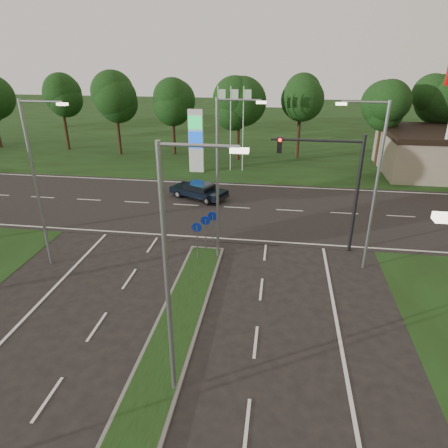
# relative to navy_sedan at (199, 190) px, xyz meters

# --- Properties ---
(verge_far) EXTENTS (160.00, 50.00, 0.02)m
(verge_far) POSITION_rel_navy_sedan_xyz_m (2.29, 29.35, -0.68)
(verge_far) COLOR black
(verge_far) RESTS_ON ground
(cross_road) EXTENTS (160.00, 12.00, 0.02)m
(cross_road) POSITION_rel_navy_sedan_xyz_m (2.29, -1.65, -0.68)
(cross_road) COLOR black
(cross_road) RESTS_ON ground
(median_kerb) EXTENTS (2.00, 26.00, 0.12)m
(median_kerb) POSITION_rel_navy_sedan_xyz_m (2.29, -21.65, -0.62)
(median_kerb) COLOR slate
(median_kerb) RESTS_ON ground
(streetlight_median_near) EXTENTS (2.53, 0.22, 9.00)m
(streetlight_median_near) POSITION_rel_navy_sedan_xyz_m (3.29, -19.65, 4.40)
(streetlight_median_near) COLOR gray
(streetlight_median_near) RESTS_ON ground
(streetlight_median_far) EXTENTS (2.53, 0.22, 9.00)m
(streetlight_median_far) POSITION_rel_navy_sedan_xyz_m (3.29, -9.65, 4.40)
(streetlight_median_far) COLOR gray
(streetlight_median_far) RESTS_ON ground
(streetlight_left_far) EXTENTS (2.53, 0.22, 9.00)m
(streetlight_left_far) POSITION_rel_navy_sedan_xyz_m (-6.01, -11.65, 4.40)
(streetlight_left_far) COLOR gray
(streetlight_left_far) RESTS_ON ground
(streetlight_right_far) EXTENTS (2.53, 0.22, 9.00)m
(streetlight_right_far) POSITION_rel_navy_sedan_xyz_m (11.09, -9.65, 4.40)
(streetlight_right_far) COLOR gray
(streetlight_right_far) RESTS_ON ground
(traffic_signal) EXTENTS (5.10, 0.42, 7.00)m
(traffic_signal) POSITION_rel_navy_sedan_xyz_m (9.47, -7.65, 3.98)
(traffic_signal) COLOR black
(traffic_signal) RESTS_ON ground
(median_signs) EXTENTS (1.16, 1.76, 2.38)m
(median_signs) POSITION_rel_navy_sedan_xyz_m (2.29, -9.25, 1.04)
(median_signs) COLOR gray
(median_signs) RESTS_ON ground
(gas_pylon) EXTENTS (5.80, 1.26, 8.00)m
(gas_pylon) POSITION_rel_navy_sedan_xyz_m (-1.50, 7.40, 2.52)
(gas_pylon) COLOR silver
(gas_pylon) RESTS_ON ground
(treeline_far) EXTENTS (6.00, 6.00, 9.90)m
(treeline_far) POSITION_rel_navy_sedan_xyz_m (2.39, 14.29, 6.15)
(treeline_far) COLOR black
(treeline_far) RESTS_ON ground
(navy_sedan) EXTENTS (4.94, 3.63, 1.26)m
(navy_sedan) POSITION_rel_navy_sedan_xyz_m (0.00, 0.00, 0.00)
(navy_sedan) COLOR black
(navy_sedan) RESTS_ON ground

